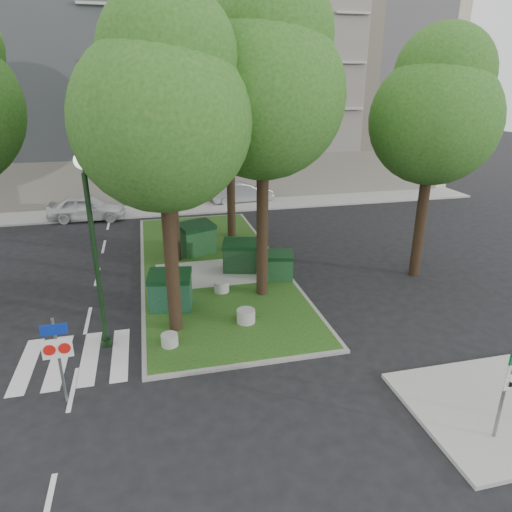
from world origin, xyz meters
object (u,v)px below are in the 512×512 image
object	(u,v)px
tree_street_right	(437,108)
street_lamp	(92,231)
dumpster_c	(240,256)
dumpster_a	(170,291)
traffic_sign_pole	(58,350)
car_silver	(242,192)
tree_median_far	(230,73)
litter_bin	(260,242)
tree_median_near_right	(265,79)
car_white	(87,208)
dumpster_b	(197,238)
dumpster_d	(278,266)
tree_median_mid	(169,106)
bollard_mid	(221,287)
bollard_left	(170,340)
tree_median_near_left	(164,104)
bollard_right	(246,316)

from	to	relation	value
tree_street_right	street_lamp	xyz separation A→B (m)	(-12.82, -2.94, -3.14)
dumpster_c	street_lamp	world-z (taller)	street_lamp
dumpster_a	tree_street_right	bearing A→B (deg)	15.72
traffic_sign_pole	car_silver	size ratio (longest dim) A/B	0.56
tree_street_right	tree_median_far	bearing A→B (deg)	134.17
litter_bin	traffic_sign_pole	bearing A→B (deg)	-127.75
tree_median_near_right	car_white	size ratio (longest dim) A/B	2.53
litter_bin	car_white	distance (m)	11.86
tree_street_right	dumpster_b	distance (m)	11.85
tree_median_far	tree_street_right	bearing A→B (deg)	-45.83
dumpster_d	dumpster_a	bearing A→B (deg)	-146.25
dumpster_c	car_silver	size ratio (longest dim) A/B	0.39
dumpster_c	traffic_sign_pole	bearing A→B (deg)	-114.28
tree_median_mid	bollard_mid	size ratio (longest dim) A/B	16.77
tree_median_far	tree_street_right	world-z (taller)	tree_median_far
dumpster_d	car_white	distance (m)	14.52
bollard_left	bollard_mid	world-z (taller)	bollard_mid
dumpster_c	traffic_sign_pole	size ratio (longest dim) A/B	0.70
tree_median_near_left	car_silver	distance (m)	19.06
traffic_sign_pole	car_white	xyz separation A→B (m)	(-1.16, 17.84, -0.81)
tree_median_near_right	litter_bin	world-z (taller)	tree_median_near_right
dumpster_d	street_lamp	xyz separation A→B (m)	(-6.73, -3.64, 3.15)
tree_median_near_right	car_silver	bearing A→B (deg)	81.50
car_silver	dumpster_d	bearing A→B (deg)	168.40
street_lamp	car_white	world-z (taller)	street_lamp
tree_median_near_left	dumpster_b	xyz separation A→B (m)	(1.46, 7.10, -6.46)
tree_median_near_left	bollard_mid	bearing A→B (deg)	52.38
dumpster_c	bollard_right	size ratio (longest dim) A/B	2.67
tree_street_right	car_silver	world-z (taller)	tree_street_right
dumpster_a	street_lamp	size ratio (longest dim) A/B	0.28
bollard_left	street_lamp	bearing A→B (deg)	161.15
dumpster_a	bollard_right	world-z (taller)	dumpster_a
dumpster_a	dumpster_c	bearing A→B (deg)	52.96
tree_median_far	bollard_left	xyz separation A→B (m)	(-4.06, -10.61, -8.01)
tree_street_right	traffic_sign_pole	xyz separation A→B (m)	(-13.68, -5.56, -5.40)
tree_median_near_left	bollard_left	distance (m)	7.10
car_white	tree_median_far	bearing A→B (deg)	-117.14
dumpster_c	tree_median_near_right	bearing A→B (deg)	-64.33
tree_median_far	dumpster_b	distance (m)	8.15
tree_street_right	litter_bin	bearing A→B (deg)	142.54
tree_median_near_left	traffic_sign_pole	bearing A→B (deg)	-136.16
bollard_left	litter_bin	bearing A→B (deg)	58.52
tree_median_mid	bollard_mid	xyz separation A→B (m)	(1.38, -4.06, -6.65)
tree_median_far	dumpster_a	distance (m)	11.62
tree_median_near_left	street_lamp	bearing A→B (deg)	-169.27
tree_median_mid	dumpster_d	world-z (taller)	tree_median_mid
tree_street_right	dumpster_d	distance (m)	8.78
tree_median_mid	bollard_right	world-z (taller)	tree_median_mid
tree_median_mid	bollard_left	xyz separation A→B (m)	(-0.86, -7.61, -6.67)
tree_median_mid	street_lamp	world-z (taller)	tree_median_mid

